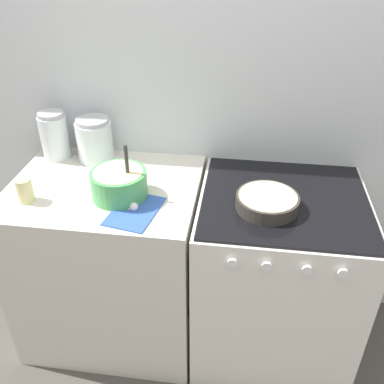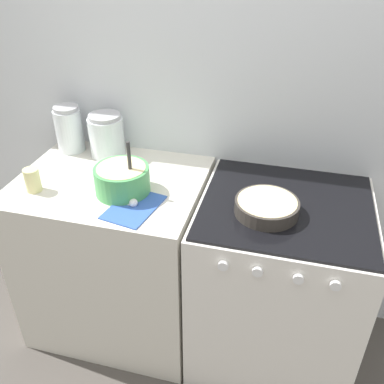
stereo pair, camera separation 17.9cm
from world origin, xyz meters
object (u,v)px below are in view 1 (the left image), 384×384
object	(u,v)px
baking_pan	(267,202)
storage_jar_left	(55,138)
mixing_bowl	(119,183)
storage_jar_middle	(95,143)
stove	(274,276)
tin_can	(25,190)

from	to	relation	value
baking_pan	storage_jar_left	size ratio (longest dim) A/B	1.10
mixing_bowl	storage_jar_middle	world-z (taller)	mixing_bowl
stove	mixing_bowl	xyz separation A→B (m)	(-0.71, -0.08, 0.52)
storage_jar_left	storage_jar_middle	bearing A→B (deg)	0.00
mixing_bowl	baking_pan	distance (m)	0.63
baking_pan	storage_jar_left	xyz separation A→B (m)	(-1.04, 0.32, 0.07)
stove	tin_can	world-z (taller)	tin_can
storage_jar_left	tin_can	bearing A→B (deg)	-85.78
baking_pan	stove	bearing A→B (deg)	45.99
storage_jar_middle	tin_can	distance (m)	0.44
baking_pan	storage_jar_middle	bearing A→B (deg)	159.20
stove	mixing_bowl	world-z (taller)	mixing_bowl
storage_jar_middle	baking_pan	bearing A→B (deg)	-20.80
storage_jar_left	storage_jar_middle	distance (m)	0.20
mixing_bowl	tin_can	bearing A→B (deg)	-166.99
storage_jar_middle	tin_can	world-z (taller)	storage_jar_middle
stove	storage_jar_middle	world-z (taller)	storage_jar_middle
mixing_bowl	baking_pan	size ratio (longest dim) A/B	0.95
mixing_bowl	storage_jar_middle	xyz separation A→B (m)	(-0.21, 0.31, 0.02)
stove	storage_jar_left	distance (m)	1.27
baking_pan	storage_jar_middle	distance (m)	0.90
stove	storage_jar_left	size ratio (longest dim) A/B	3.81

